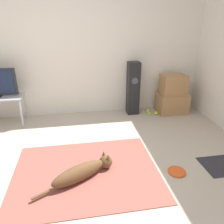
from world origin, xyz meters
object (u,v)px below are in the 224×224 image
frisbee (177,172)px  tennis_ball_near_speaker (156,113)px  cardboard_box_lower (172,103)px  dog (84,171)px  floor_speaker (133,88)px  tennis_ball_loose_on_carpet (148,111)px  tennis_ball_by_boxes (149,113)px  cardboard_box_upper (173,85)px

frisbee → tennis_ball_near_speaker: size_ratio=3.34×
cardboard_box_lower → tennis_ball_near_speaker: 0.40m
dog → floor_speaker: size_ratio=0.91×
cardboard_box_lower → floor_speaker: (-0.80, 0.09, 0.32)m
dog → tennis_ball_loose_on_carpet: (1.39, 1.80, -0.08)m
frisbee → tennis_ball_by_boxes: tennis_ball_by_boxes is taller
dog → cardboard_box_lower: bearing=43.1°
frisbee → cardboard_box_lower: cardboard_box_lower is taller
tennis_ball_by_boxes → tennis_ball_near_speaker: bearing=-5.7°
frisbee → cardboard_box_upper: bearing=68.7°
cardboard_box_lower → tennis_ball_loose_on_carpet: 0.51m
dog → tennis_ball_loose_on_carpet: size_ratio=14.11×
tennis_ball_loose_on_carpet → dog: bearing=-127.6°
dog → cardboard_box_upper: size_ratio=1.96×
tennis_ball_loose_on_carpet → cardboard_box_lower: bearing=-6.4°
floor_speaker → tennis_ball_loose_on_carpet: floor_speaker is taller
cardboard_box_upper → floor_speaker: bearing=174.4°
frisbee → floor_speaker: bearing=92.1°
frisbee → cardboard_box_lower: bearing=68.4°
frisbee → tennis_ball_by_boxes: size_ratio=3.34×
cardboard_box_lower → cardboard_box_upper: 0.38m
frisbee → floor_speaker: (-0.07, 1.93, 0.50)m
cardboard_box_upper → tennis_ball_near_speaker: cardboard_box_upper is taller
cardboard_box_lower → tennis_ball_loose_on_carpet: cardboard_box_lower is taller
tennis_ball_loose_on_carpet → floor_speaker: bearing=173.1°
cardboard_box_lower → tennis_ball_by_boxes: (-0.51, -0.08, -0.16)m
cardboard_box_upper → tennis_ball_loose_on_carpet: (-0.47, 0.04, -0.54)m
tennis_ball_near_speaker → cardboard_box_upper: bearing=16.9°
dog → tennis_ball_loose_on_carpet: dog is taller
floor_speaker → tennis_ball_near_speaker: 0.68m
tennis_ball_by_boxes → tennis_ball_near_speaker: size_ratio=1.00×
cardboard_box_lower → tennis_ball_by_boxes: cardboard_box_lower is taller
tennis_ball_by_boxes → tennis_ball_near_speaker: same height
frisbee → tennis_ball_near_speaker: tennis_ball_near_speaker is taller
dog → tennis_ball_loose_on_carpet: 2.28m
cardboard_box_upper → cardboard_box_lower: bearing=-63.6°
cardboard_box_upper → floor_speaker: size_ratio=0.46×
tennis_ball_by_boxes → cardboard_box_upper: bearing=10.3°
cardboard_box_upper → floor_speaker: (-0.79, 0.08, -0.06)m
dog → cardboard_box_lower: 2.57m
cardboard_box_upper → tennis_ball_by_boxes: 0.75m
dog → tennis_ball_near_speaker: (1.52, 1.66, -0.08)m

